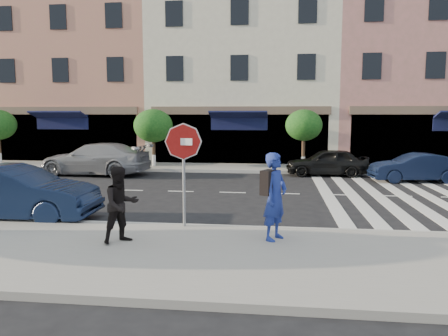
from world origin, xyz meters
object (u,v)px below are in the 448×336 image
stop_sign (183,152)px  walker (121,205)px  car_far_mid (327,162)px  photographer (275,197)px  car_near_mid (13,193)px  car_far_left (95,159)px  car_far_right (415,168)px

stop_sign → walker: bearing=-115.8°
walker → car_far_mid: (5.75, 12.28, -0.33)m
photographer → stop_sign: bearing=97.0°
walker → photographer: bearing=-34.2°
stop_sign → car_far_mid: size_ratio=0.67×
photographer → car_far_mid: size_ratio=0.51×
stop_sign → car_near_mid: (-4.98, 0.67, -1.26)m
photographer → car_far_left: photographer is taller
photographer → car_far_right: size_ratio=0.51×
car_far_left → car_far_mid: (11.17, 1.09, -0.12)m
photographer → car_far_right: 11.83m
stop_sign → car_near_mid: bearing=-178.1°
walker → stop_sign: bearing=10.0°
car_far_mid → car_far_left: bearing=-85.9°
car_far_mid → car_far_right: car_far_mid is taller
car_near_mid → car_far_mid: 13.97m
car_near_mid → photographer: bearing=-103.7°
car_far_mid → photographer: bearing=-13.2°
walker → car_far_left: (-5.42, 11.19, -0.21)m
stop_sign → photographer: bearing=-12.2°
walker → car_far_left: size_ratio=0.31×
photographer → walker: bearing=129.1°
stop_sign → walker: stop_sign is taller
car_far_right → car_far_left: bearing=-96.3°
walker → car_far_mid: 13.56m
walker → car_near_mid: size_ratio=0.36×
car_far_left → photographer: bearing=44.4°
walker → car_far_right: bearing=4.4°
car_far_mid → stop_sign: bearing=-25.0°
stop_sign → car_far_mid: 11.82m
car_far_left → car_far_mid: bearing=100.4°
stop_sign → car_near_mid: stop_sign is taller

